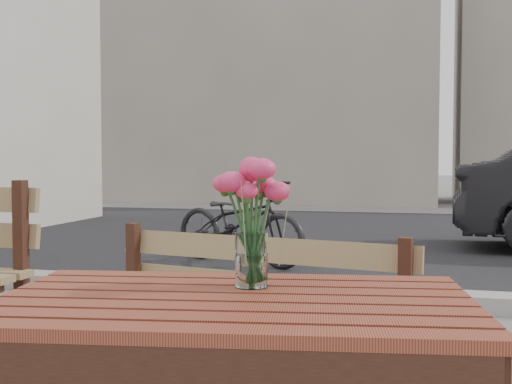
% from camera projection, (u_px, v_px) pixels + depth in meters
% --- Properties ---
extents(street, '(30.00, 8.12, 0.12)m').
position_uv_depth(street, '(363.00, 257.00, 6.64)').
color(street, black).
rests_on(street, ground).
extents(backdrop_buildings, '(15.50, 4.00, 8.00)m').
position_uv_depth(backdrop_buildings, '(402.00, 53.00, 15.46)').
color(backdrop_buildings, gray).
rests_on(backdrop_buildings, ground).
extents(main_table, '(1.24, 0.84, 0.71)m').
position_uv_depth(main_table, '(234.00, 344.00, 1.57)').
color(main_table, '#5E2118').
rests_on(main_table, ground).
extents(main_bench, '(1.32, 0.62, 0.79)m').
position_uv_depth(main_bench, '(248.00, 308.00, 2.45)').
color(main_bench, '#92774B').
rests_on(main_bench, ground).
extents(main_vase, '(0.19, 0.19, 0.34)m').
position_uv_depth(main_vase, '(251.00, 206.00, 1.68)').
color(main_vase, white).
rests_on(main_vase, main_table).
extents(bicycle, '(1.68, 1.15, 0.84)m').
position_uv_depth(bicycle, '(239.00, 222.00, 6.38)').
color(bicycle, black).
rests_on(bicycle, ground).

